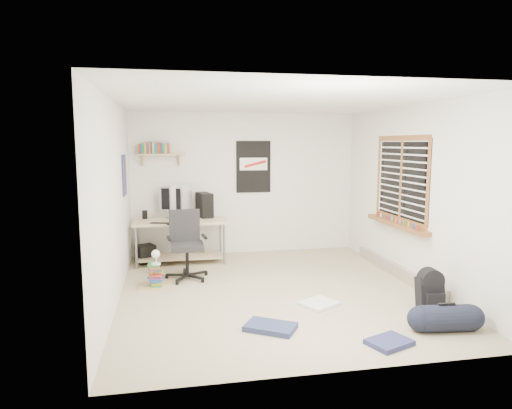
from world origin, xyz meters
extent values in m
cube|color=gray|center=(0.00, 0.00, -0.01)|extent=(4.00, 4.50, 0.01)
cube|color=white|center=(0.00, 0.00, 2.50)|extent=(4.00, 4.50, 0.01)
cube|color=silver|center=(0.00, 2.25, 1.25)|extent=(4.00, 0.01, 2.50)
cube|color=silver|center=(-2.00, 0.00, 1.25)|extent=(0.01, 4.50, 2.50)
cube|color=silver|center=(2.00, 0.00, 1.25)|extent=(0.01, 4.50, 2.50)
cube|color=beige|center=(-1.18, 1.74, 0.36)|extent=(1.62, 0.96, 0.69)
cube|color=#B7B8BC|center=(-1.32, 2.00, 0.90)|extent=(0.38, 0.20, 0.41)
cube|color=#A3A3A8|center=(-1.15, 2.00, 0.91)|extent=(0.41, 0.22, 0.43)
cube|color=black|center=(-0.75, 2.00, 0.91)|extent=(0.29, 0.45, 0.43)
cube|color=black|center=(-1.44, 1.50, 0.70)|extent=(0.45, 0.26, 0.02)
cube|color=black|center=(-1.75, 2.00, 0.77)|extent=(0.08, 0.08, 0.16)
cube|color=black|center=(-1.06, 1.52, 0.77)|extent=(0.09, 0.09, 0.17)
cube|color=black|center=(-1.11, 0.78, 0.49)|extent=(0.72, 0.72, 1.00)
cube|color=tan|center=(-1.45, 2.14, 1.78)|extent=(0.80, 0.22, 0.24)
cube|color=black|center=(0.15, 2.23, 1.55)|extent=(0.62, 0.03, 0.92)
cube|color=navy|center=(-1.99, 1.20, 1.50)|extent=(0.02, 0.42, 0.60)
cube|color=brown|center=(1.95, 0.30, 1.45)|extent=(0.10, 1.50, 1.26)
cube|color=#B7B2A8|center=(1.96, 0.30, 0.09)|extent=(0.08, 2.50, 0.18)
cube|color=black|center=(1.67, -1.03, 0.20)|extent=(0.31, 0.26, 0.39)
cylinder|color=black|center=(1.49, -1.64, 0.14)|extent=(0.31, 0.31, 0.55)
cube|color=silver|center=(0.43, -0.64, 0.02)|extent=(0.55, 0.52, 0.04)
cube|color=#222D4F|center=(-0.32, -1.26, 0.03)|extent=(0.62, 0.56, 0.06)
cube|color=navy|center=(0.75, -1.83, 0.03)|extent=(0.49, 0.44, 0.05)
cube|color=brown|center=(-1.56, 0.49, 0.15)|extent=(0.49, 0.45, 0.27)
cube|color=white|center=(-1.54, 0.47, 0.38)|extent=(0.16, 0.23, 0.21)
cube|color=black|center=(-1.75, 1.83, 0.14)|extent=(0.37, 0.37, 0.31)
camera|label=1|loc=(-1.34, -5.77, 1.97)|focal=32.00mm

